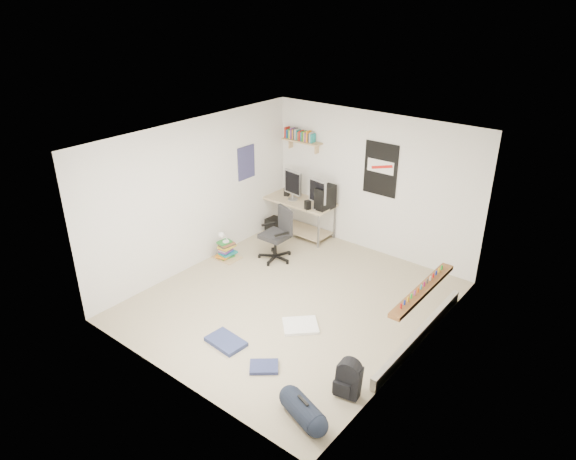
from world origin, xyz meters
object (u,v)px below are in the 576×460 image
Objects in this scene: office_chair at (275,233)px; duffel_bag at (303,410)px; backpack at (349,381)px; book_stack at (226,250)px; desk at (298,216)px.

duffel_bag is at bearing -23.68° from office_chair.
duffel_bag is at bearing -117.58° from backpack.
office_chair reaches higher than backpack.
backpack is 3.82m from book_stack.
book_stack is at bearing -108.69° from desk.
office_chair is 2.48× the size of backpack.
desk is 2.87× the size of duffel_bag.
office_chair reaches higher than book_stack.
desk reaches higher than book_stack.
book_stack is (-0.35, -1.59, -0.22)m from desk.
backpack reaches higher than book_stack.
book_stack is (-0.69, -0.52, -0.34)m from office_chair.
backpack is at bearing 92.77° from duffel_bag.
office_chair is at bearing 36.73° from book_stack.
backpack is 0.67m from duffel_bag.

